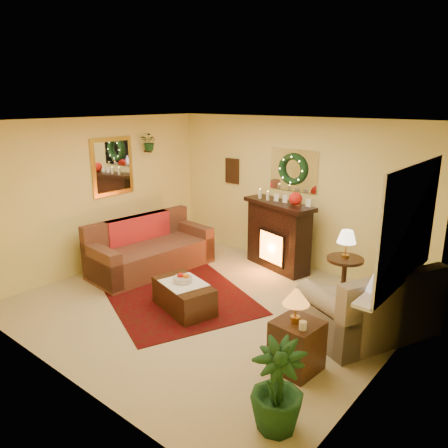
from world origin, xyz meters
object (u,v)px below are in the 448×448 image
Objects in this scene: sofa at (151,247)px; side_table_round at (344,281)px; loveseat at (369,302)px; fireplace at (278,238)px; end_table_square at (297,347)px; coffee_table at (184,296)px.

sofa is 3.24m from side_table_round.
sofa is at bearing -149.80° from loveseat.
fireplace is at bearing 48.86° from sofa.
sofa is 3.69× the size of end_table_square.
fireplace reaches higher than side_table_round.
sofa is 2.21m from fireplace.
end_table_square reaches higher than coffee_table.
sofa reaches higher than coffee_table.
loveseat reaches higher than side_table_round.
fireplace is 1.28× the size of coffee_table.
coffee_table is at bearing -130.05° from loveseat.
fireplace is 3.05m from end_table_square.
end_table_square is 1.97m from coffee_table.
side_table_round is 1.93m from end_table_square.
side_table_round reaches higher than coffee_table.
end_table_square is (1.82, -2.43, -0.28)m from fireplace.
end_table_square is at bearing -38.14° from fireplace.
loveseat is 1.67× the size of coffee_table.
fireplace is at bearing 176.06° from loveseat.
sofa reaches higher than side_table_round.
loveseat is at bearing -13.63° from fireplace.
loveseat is 0.89m from side_table_round.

